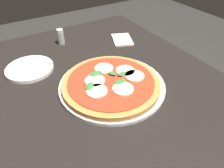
{
  "coord_description": "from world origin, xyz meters",
  "views": [
    {
      "loc": [
        0.47,
        -0.24,
        1.25
      ],
      "look_at": [
        -0.02,
        0.06,
        0.79
      ],
      "focal_mm": 32.95,
      "sensor_mm": 36.0,
      "label": 1
    }
  ],
  "objects_px": {
    "dining_table": "(102,118)",
    "napkin": "(122,40)",
    "serving_tray": "(112,85)",
    "pizza": "(111,83)",
    "pepper_shaker": "(61,37)",
    "plate_white": "(30,69)"
  },
  "relations": [
    {
      "from": "dining_table",
      "to": "pepper_shaker",
      "type": "xyz_separation_m",
      "value": [
        -0.43,
        0.02,
        0.15
      ]
    },
    {
      "from": "pizza",
      "to": "pepper_shaker",
      "type": "relative_size",
      "value": 4.7
    },
    {
      "from": "pepper_shaker",
      "to": "dining_table",
      "type": "bearing_deg",
      "value": -2.48
    },
    {
      "from": "serving_tray",
      "to": "plate_white",
      "type": "distance_m",
      "value": 0.34
    },
    {
      "from": "napkin",
      "to": "pepper_shaker",
      "type": "relative_size",
      "value": 1.77
    },
    {
      "from": "dining_table",
      "to": "pizza",
      "type": "bearing_deg",
      "value": 108.77
    },
    {
      "from": "pizza",
      "to": "napkin",
      "type": "bearing_deg",
      "value": 140.61
    },
    {
      "from": "serving_tray",
      "to": "pizza",
      "type": "bearing_deg",
      "value": -49.92
    },
    {
      "from": "dining_table",
      "to": "plate_white",
      "type": "bearing_deg",
      "value": -148.96
    },
    {
      "from": "pizza",
      "to": "plate_white",
      "type": "height_order",
      "value": "pizza"
    },
    {
      "from": "pizza",
      "to": "napkin",
      "type": "relative_size",
      "value": 2.65
    },
    {
      "from": "serving_tray",
      "to": "pizza",
      "type": "distance_m",
      "value": 0.02
    },
    {
      "from": "serving_tray",
      "to": "napkin",
      "type": "distance_m",
      "value": 0.37
    },
    {
      "from": "pizza",
      "to": "pepper_shaker",
      "type": "distance_m",
      "value": 0.42
    },
    {
      "from": "dining_table",
      "to": "serving_tray",
      "type": "relative_size",
      "value": 3.23
    },
    {
      "from": "plate_white",
      "to": "napkin",
      "type": "distance_m",
      "value": 0.46
    },
    {
      "from": "serving_tray",
      "to": "pizza",
      "type": "xyz_separation_m",
      "value": [
        0.01,
        -0.01,
        0.02
      ]
    },
    {
      "from": "dining_table",
      "to": "pizza",
      "type": "height_order",
      "value": "pizza"
    },
    {
      "from": "dining_table",
      "to": "napkin",
      "type": "distance_m",
      "value": 0.44
    },
    {
      "from": "dining_table",
      "to": "napkin",
      "type": "bearing_deg",
      "value": 136.84
    },
    {
      "from": "napkin",
      "to": "pizza",
      "type": "bearing_deg",
      "value": -39.39
    },
    {
      "from": "serving_tray",
      "to": "plate_white",
      "type": "relative_size",
      "value": 2.04
    }
  ]
}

